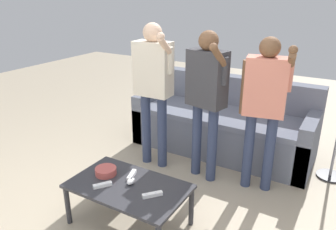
% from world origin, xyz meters
% --- Properties ---
extents(ground_plane, '(12.00, 12.00, 0.00)m').
position_xyz_m(ground_plane, '(0.00, 0.00, 0.00)').
color(ground_plane, tan).
extents(couch, '(2.14, 0.86, 0.87)m').
position_xyz_m(couch, '(0.10, 1.61, 0.31)').
color(couch, slate).
rests_on(couch, ground).
extents(coffee_table, '(0.98, 0.58, 0.38)m').
position_xyz_m(coffee_table, '(-0.04, -0.16, 0.34)').
color(coffee_table, '#2D2D33').
rests_on(coffee_table, ground).
extents(snack_bowl, '(0.18, 0.18, 0.06)m').
position_xyz_m(snack_bowl, '(-0.31, -0.12, 0.41)').
color(snack_bowl, '#B24C47').
rests_on(snack_bowl, coffee_table).
extents(game_remote_nunchuk, '(0.06, 0.09, 0.05)m').
position_xyz_m(game_remote_nunchuk, '(-0.03, -0.14, 0.41)').
color(game_remote_nunchuk, white).
rests_on(game_remote_nunchuk, coffee_table).
extents(player_left, '(0.47, 0.32, 1.58)m').
position_xyz_m(player_left, '(-0.43, 0.83, 1.00)').
color(player_left, '#2D3856').
rests_on(player_left, ground).
extents(player_center, '(0.44, 0.40, 1.54)m').
position_xyz_m(player_center, '(0.17, 0.86, 0.97)').
color(player_center, '#2D3856').
rests_on(player_center, ground).
extents(player_right, '(0.47, 0.29, 1.51)m').
position_xyz_m(player_right, '(0.72, 0.94, 0.95)').
color(player_right, '#2D3856').
rests_on(player_right, ground).
extents(game_remote_wand_near, '(0.08, 0.16, 0.03)m').
position_xyz_m(game_remote_wand_near, '(-0.09, -0.04, 0.40)').
color(game_remote_wand_near, white).
rests_on(game_remote_wand_near, coffee_table).
extents(game_remote_wand_far, '(0.13, 0.15, 0.03)m').
position_xyz_m(game_remote_wand_far, '(0.22, -0.19, 0.40)').
color(game_remote_wand_far, white).
rests_on(game_remote_wand_far, coffee_table).
extents(game_remote_wand_spare, '(0.12, 0.15, 0.03)m').
position_xyz_m(game_remote_wand_spare, '(-0.21, -0.29, 0.40)').
color(game_remote_wand_spare, white).
rests_on(game_remote_wand_spare, coffee_table).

